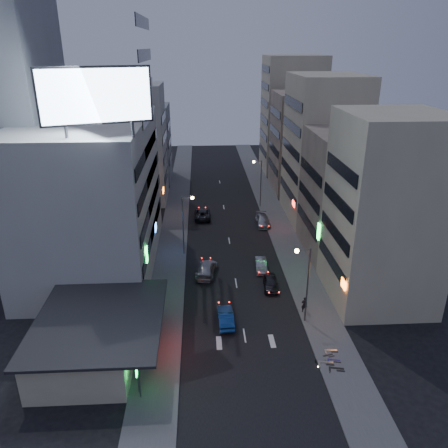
{
  "coord_description": "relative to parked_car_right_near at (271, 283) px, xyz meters",
  "views": [
    {
      "loc": [
        -3.91,
        -30.53,
        25.83
      ],
      "look_at": [
        -1.28,
        16.55,
        6.48
      ],
      "focal_mm": 35.0,
      "sensor_mm": 36.0,
      "label": 1
    }
  ],
  "objects": [
    {
      "name": "scooter_silver_b",
      "position": [
        4.36,
        -11.33,
        -0.03
      ],
      "size": [
        0.68,
        1.75,
        1.05
      ],
      "primitive_type": null,
      "rotation": [
        0.0,
        0.0,
        1.51
      ],
      "color": "#B8BAC0",
      "rests_on": "sidewalk_right"
    },
    {
      "name": "scooter_black_a",
      "position": [
        4.24,
        -13.83,
        0.03
      ],
      "size": [
        1.04,
        2.01,
        1.17
      ],
      "primitive_type": null,
      "rotation": [
        0.0,
        0.0,
        1.35
      ],
      "color": "black",
      "rests_on": "sidewalk_right"
    },
    {
      "name": "street_lamp_right_far",
      "position": [
        2.05,
        27.35,
        4.69
      ],
      "size": [
        1.6,
        0.44,
        8.02
      ],
      "color": "#595B60",
      "rests_on": "sidewalk_right"
    },
    {
      "name": "food_court",
      "position": [
        -17.75,
        -10.65,
        1.31
      ],
      "size": [
        11.0,
        13.0,
        3.88
      ],
      "color": "beige",
      "rests_on": "ground"
    },
    {
      "name": "scooter_silver_a",
      "position": [
        3.54,
        -12.97,
        0.05
      ],
      "size": [
        0.94,
        2.04,
        1.2
      ],
      "primitive_type": null,
      "rotation": [
        0.0,
        0.0,
        1.42
      ],
      "color": "#ABADB2",
      "rests_on": "sidewalk_right"
    },
    {
      "name": "road_car_silver",
      "position": [
        -7.26,
        3.68,
        0.1
      ],
      "size": [
        3.07,
        5.61,
        1.54
      ],
      "primitive_type": "imported",
      "rotation": [
        0.0,
        0.0,
        2.96
      ],
      "color": "#929399",
      "rests_on": "ground"
    },
    {
      "name": "white_building",
      "position": [
        -20.85,
        7.35,
        8.33
      ],
      "size": [
        14.0,
        24.0,
        18.0
      ],
      "primitive_type": "cube",
      "color": "#ACADA8",
      "rests_on": "ground"
    },
    {
      "name": "sidewalk_right",
      "position": [
        4.15,
        17.35,
        -0.61
      ],
      "size": [
        4.0,
        120.0,
        0.12
      ],
      "primitive_type": "cube",
      "color": "#4C4C4F",
      "rests_on": "ground"
    },
    {
      "name": "parked_car_right_near",
      "position": [
        0.0,
        0.0,
        0.0
      ],
      "size": [
        1.9,
        4.07,
        1.35
      ],
      "primitive_type": "imported",
      "rotation": [
        0.0,
        0.0,
        -0.08
      ],
      "color": "#27272C",
      "rests_on": "ground"
    },
    {
      "name": "road_car_blue",
      "position": [
        -5.56,
        -6.52,
        0.04
      ],
      "size": [
        1.62,
        4.35,
        1.42
      ],
      "primitive_type": "imported",
      "rotation": [
        0.0,
        0.0,
        3.17
      ],
      "color": "navy",
      "rests_on": "ground"
    },
    {
      "name": "shophouse_mid",
      "position": [
        11.65,
        9.35,
        7.33
      ],
      "size": [
        11.0,
        12.0,
        16.0
      ],
      "primitive_type": "cube",
      "color": "tan",
      "rests_on": "ground"
    },
    {
      "name": "parked_car_right_far",
      "position": [
        1.75,
        19.0,
        0.04
      ],
      "size": [
        2.04,
        4.92,
        1.42
      ],
      "primitive_type": "imported",
      "rotation": [
        0.0,
        0.0,
        -0.01
      ],
      "color": "#9DA0A5",
      "rests_on": "ground"
    },
    {
      "name": "parked_car_right_mid",
      "position": [
        -0.5,
        4.51,
        -0.04
      ],
      "size": [
        1.61,
        3.95,
        1.27
      ],
      "primitive_type": "imported",
      "rotation": [
        0.0,
        0.0,
        -0.07
      ],
      "color": "#96979E",
      "rests_on": "ground"
    },
    {
      "name": "parked_car_left",
      "position": [
        -7.58,
        22.43,
        0.07
      ],
      "size": [
        2.51,
        5.35,
        1.48
      ],
      "primitive_type": "imported",
      "rotation": [
        0.0,
        0.0,
        3.15
      ],
      "color": "#232428",
      "rests_on": "ground"
    },
    {
      "name": "scooter_black_b",
      "position": [
        3.76,
        -11.85,
        -0.05
      ],
      "size": [
        0.96,
        1.72,
        1.0
      ],
      "primitive_type": null,
      "rotation": [
        0.0,
        0.0,
        1.84
      ],
      "color": "black",
      "rests_on": "sidewalk_right"
    },
    {
      "name": "far_left_b",
      "position": [
        -19.85,
        45.35,
        6.83
      ],
      "size": [
        12.0,
        10.0,
        15.0
      ],
      "primitive_type": "cube",
      "color": "gray",
      "rests_on": "ground"
    },
    {
      "name": "street_lamp_left",
      "position": [
        -9.75,
        9.35,
        4.69
      ],
      "size": [
        1.6,
        0.44,
        8.02
      ],
      "color": "#595B60",
      "rests_on": "sidewalk_left"
    },
    {
      "name": "street_lamp_right_near",
      "position": [
        2.05,
        -6.65,
        4.69
      ],
      "size": [
        1.6,
        0.44,
        8.02
      ],
      "color": "#595B60",
      "rests_on": "sidewalk_right"
    },
    {
      "name": "shophouse_far",
      "position": [
        11.15,
        22.35,
        10.33
      ],
      "size": [
        10.0,
        14.0,
        22.0
      ],
      "primitive_type": "cube",
      "color": "beige",
      "rests_on": "ground"
    },
    {
      "name": "scooter_blue",
      "position": [
        4.26,
        -12.76,
        -0.04
      ],
      "size": [
        0.95,
        1.77,
        1.03
      ],
      "primitive_type": null,
      "rotation": [
        0.0,
        0.0,
        1.32
      ],
      "color": "navy",
      "rests_on": "sidewalk_right"
    },
    {
      "name": "person",
      "position": [
        2.71,
        -5.14,
        0.31
      ],
      "size": [
        0.64,
        0.43,
        1.73
      ],
      "primitive_type": "imported",
      "rotation": [
        0.0,
        0.0,
        3.12
      ],
      "color": "black",
      "rests_on": "sidewalk_right"
    },
    {
      "name": "sidewalk_left",
      "position": [
        -11.85,
        17.35,
        -0.61
      ],
      "size": [
        4.0,
        120.0,
        0.12
      ],
      "primitive_type": "cube",
      "color": "#4C4C4F",
      "rests_on": "ground"
    },
    {
      "name": "ground",
      "position": [
        -3.85,
        -12.65,
        -0.67
      ],
      "size": [
        180.0,
        180.0,
        0.0
      ],
      "primitive_type": "plane",
      "color": "black",
      "rests_on": "ground"
    },
    {
      "name": "grey_tower",
      "position": [
        -29.85,
        10.35,
        16.33
      ],
      "size": [
        10.0,
        14.0,
        34.0
      ],
      "primitive_type": "cube",
      "color": "gray",
      "rests_on": "ground"
    },
    {
      "name": "far_right_a",
      "position": [
        11.65,
        37.35,
        8.33
      ],
      "size": [
        11.0,
        12.0,
        18.0
      ],
      "primitive_type": "cube",
      "color": "tan",
      "rests_on": "ground"
    },
    {
      "name": "shophouse_near",
      "position": [
        11.15,
        -2.15,
        9.33
      ],
      "size": [
        10.0,
        11.0,
        20.0
      ],
      "primitive_type": "cube",
      "color": "beige",
      "rests_on": "ground"
    },
    {
      "name": "billboard",
      "position": [
        -16.84,
        -2.68,
        20.99
      ],
      "size": [
        9.52,
        3.75,
        6.2
      ],
      "rotation": [
        0.0,
        0.0,
        0.35
      ],
      "color": "#595B60",
      "rests_on": "white_building"
    },
    {
      "name": "far_left_a",
      "position": [
        -19.35,
        32.35,
        9.33
      ],
      "size": [
        11.0,
        10.0,
        20.0
      ],
      "primitive_type": "cube",
      "color": "#ACADA8",
      "rests_on": "ground"
    },
    {
      "name": "far_right_b",
      "position": [
        12.15,
        51.35,
        11.33
      ],
      "size": [
        12.0,
        12.0,
        24.0
      ],
      "primitive_type": "cube",
      "color": "beige",
      "rests_on": "ground"
    }
  ]
}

